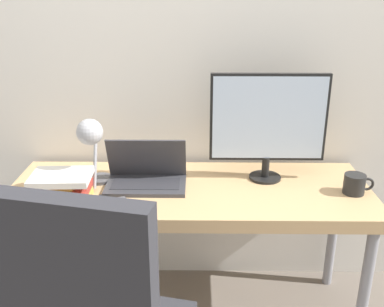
# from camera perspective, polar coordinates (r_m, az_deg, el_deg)

# --- Properties ---
(wall_back) EXTENTS (8.00, 0.05, 2.60)m
(wall_back) POSITION_cam_1_polar(r_m,az_deg,el_deg) (2.28, -0.18, 13.39)
(wall_back) COLOR silver
(wall_back) RESTS_ON ground_plane
(desk) EXTENTS (1.67, 0.62, 0.71)m
(desk) POSITION_cam_1_polar(r_m,az_deg,el_deg) (2.12, -0.32, -5.87)
(desk) COLOR tan
(desk) RESTS_ON ground_plane
(laptop) EXTENTS (0.37, 0.22, 0.22)m
(laptop) POSITION_cam_1_polar(r_m,az_deg,el_deg) (2.10, -5.84, -2.87)
(laptop) COLOR #38383D
(laptop) RESTS_ON desk
(monitor) EXTENTS (0.54, 0.15, 0.51)m
(monitor) POSITION_cam_1_polar(r_m,az_deg,el_deg) (2.11, 9.66, 4.03)
(monitor) COLOR black
(monitor) RESTS_ON desk
(desk_lamp) EXTENTS (0.12, 0.25, 0.34)m
(desk_lamp) POSITION_cam_1_polar(r_m,az_deg,el_deg) (2.02, -12.65, 1.72)
(desk_lamp) COLOR #4C4C51
(desk_lamp) RESTS_ON desk
(book_stack) EXTENTS (0.26, 0.21, 0.12)m
(book_stack) POSITION_cam_1_polar(r_m,az_deg,el_deg) (2.04, -16.21, -3.92)
(book_stack) COLOR gold
(book_stack) RESTS_ON desk
(tv_remote) EXTENTS (0.11, 0.18, 0.02)m
(tv_remote) POSITION_cam_1_polar(r_m,az_deg,el_deg) (1.91, -8.43, -6.83)
(tv_remote) COLOR #4C4C51
(tv_remote) RESTS_ON desk
(media_remote) EXTENTS (0.04, 0.16, 0.02)m
(media_remote) POSITION_cam_1_polar(r_m,az_deg,el_deg) (1.95, -11.61, -6.40)
(media_remote) COLOR black
(media_remote) RESTS_ON desk
(mug) EXTENTS (0.14, 0.09, 0.09)m
(mug) POSITION_cam_1_polar(r_m,az_deg,el_deg) (2.14, 19.99, -3.66)
(mug) COLOR black
(mug) RESTS_ON desk
(game_controller) EXTENTS (0.14, 0.11, 0.04)m
(game_controller) POSITION_cam_1_polar(r_m,az_deg,el_deg) (2.07, -20.57, -5.42)
(game_controller) COLOR black
(game_controller) RESTS_ON desk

